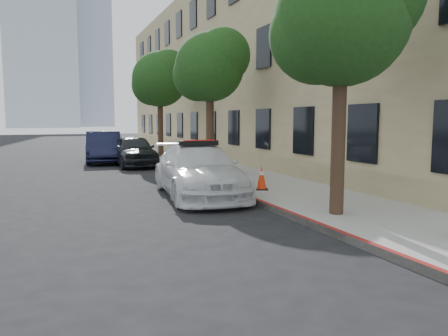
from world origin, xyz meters
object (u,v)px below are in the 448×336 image
Objects in this scene: police_car at (199,171)px; traffic_cone at (262,178)px; parked_car_mid at (134,151)px; parked_car_far at (104,147)px.

police_car reaches higher than traffic_cone.
parked_car_far reaches higher than parked_car_mid.
traffic_cone is at bearing -77.93° from parked_car_mid.
parked_car_far is 12.07m from traffic_cone.
police_car is at bearing 165.34° from traffic_cone.
parked_car_far is at bearing 105.05° from traffic_cone.
police_car is 1.21× the size of parked_car_mid.
traffic_cone is (3.13, -11.65, -0.29)m from parked_car_far.
parked_car_mid is 6.05× the size of traffic_cone.
police_car is at bearing -88.58° from parked_car_mid.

